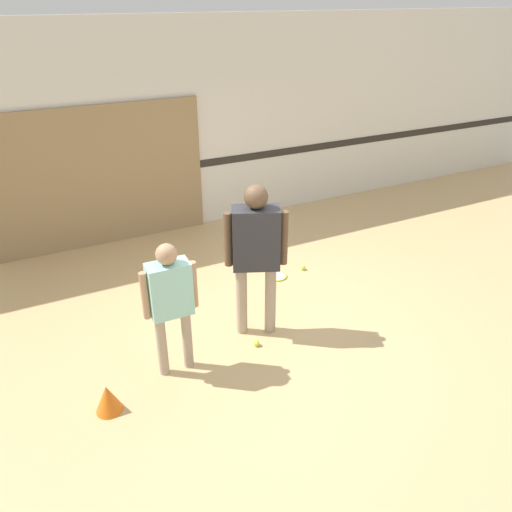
# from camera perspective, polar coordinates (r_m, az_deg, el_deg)

# --- Properties ---
(ground_plane) EXTENTS (16.00, 16.00, 0.00)m
(ground_plane) POSITION_cam_1_polar(r_m,az_deg,el_deg) (5.81, 1.58, -8.49)
(ground_plane) COLOR tan
(wall_back) EXTENTS (16.00, 0.07, 3.20)m
(wall_back) POSITION_cam_1_polar(r_m,az_deg,el_deg) (7.88, -9.66, 13.95)
(wall_back) COLOR silver
(wall_back) RESTS_ON ground_plane
(wall_panel) EXTENTS (3.12, 0.05, 2.08)m
(wall_panel) POSITION_cam_1_polar(r_m,az_deg,el_deg) (7.73, -17.45, 8.49)
(wall_panel) COLOR #9E7F56
(wall_panel) RESTS_ON ground_plane
(person_instructor) EXTENTS (0.62, 0.44, 1.76)m
(person_instructor) POSITION_cam_1_polar(r_m,az_deg,el_deg) (5.23, -0.00, 1.17)
(person_instructor) COLOR tan
(person_instructor) RESTS_ON ground_plane
(person_student_left) EXTENTS (0.55, 0.23, 1.44)m
(person_student_left) POSITION_cam_1_polar(r_m,az_deg,el_deg) (4.83, -9.77, -4.52)
(person_student_left) COLOR tan
(person_student_left) RESTS_ON ground_plane
(racket_spare_on_floor) EXTENTS (0.33, 0.52, 0.03)m
(racket_spare_on_floor) POSITION_cam_1_polar(r_m,az_deg,el_deg) (6.85, 2.36, -2.20)
(racket_spare_on_floor) COLOR #C6D838
(racket_spare_on_floor) RESTS_ON ground_plane
(tennis_ball_near_instructor) EXTENTS (0.07, 0.07, 0.07)m
(tennis_ball_near_instructor) POSITION_cam_1_polar(r_m,az_deg,el_deg) (5.56, 0.08, -9.96)
(tennis_ball_near_instructor) COLOR #CCE038
(tennis_ball_near_instructor) RESTS_ON ground_plane
(tennis_ball_by_spare_racket) EXTENTS (0.07, 0.07, 0.07)m
(tennis_ball_by_spare_racket) POSITION_cam_1_polar(r_m,az_deg,el_deg) (6.86, 1.76, -1.93)
(tennis_ball_by_spare_racket) COLOR #CCE038
(tennis_ball_by_spare_racket) RESTS_ON ground_plane
(tennis_ball_stray_left) EXTENTS (0.07, 0.07, 0.07)m
(tennis_ball_stray_left) POSITION_cam_1_polar(r_m,az_deg,el_deg) (7.02, 5.40, -1.34)
(tennis_ball_stray_left) COLOR #CCE038
(tennis_ball_stray_left) RESTS_ON ground_plane
(training_cone) EXTENTS (0.25, 0.25, 0.29)m
(training_cone) POSITION_cam_1_polar(r_m,az_deg,el_deg) (4.96, -16.57, -15.34)
(training_cone) COLOR orange
(training_cone) RESTS_ON ground_plane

